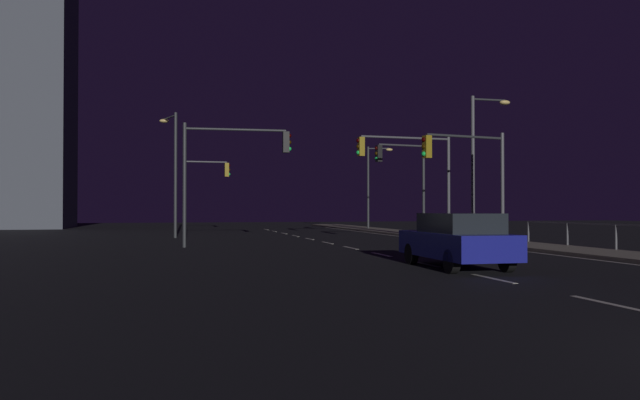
% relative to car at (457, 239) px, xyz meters
% --- Properties ---
extents(ground_plane, '(112.00, 112.00, 0.00)m').
position_rel_car_xyz_m(ground_plane, '(-0.36, 5.90, -0.82)').
color(ground_plane, black).
rests_on(ground_plane, ground).
extents(sidewalk_right, '(2.82, 77.00, 0.14)m').
position_rel_car_xyz_m(sidewalk_right, '(7.37, 5.90, -0.75)').
color(sidewalk_right, gray).
rests_on(sidewalk_right, ground).
extents(lane_markings_center, '(0.14, 50.00, 0.01)m').
position_rel_car_xyz_m(lane_markings_center, '(-0.36, 9.40, -0.82)').
color(lane_markings_center, silver).
rests_on(lane_markings_center, ground).
extents(lane_edge_line, '(0.14, 53.00, 0.01)m').
position_rel_car_xyz_m(lane_edge_line, '(5.71, 10.90, -0.82)').
color(lane_edge_line, silver).
rests_on(lane_edge_line, ground).
extents(car, '(1.88, 4.43, 1.57)m').
position_rel_car_xyz_m(car, '(0.00, 0.00, 0.00)').
color(car, navy).
rests_on(car, ground).
extents(traffic_light_overhead_east, '(5.20, 0.46, 5.46)m').
position_rel_car_xyz_m(traffic_light_overhead_east, '(3.93, 13.18, 3.23)').
color(traffic_light_overhead_east, '#4C4C51').
rests_on(traffic_light_overhead_east, sidewalk_right).
extents(traffic_light_near_left, '(4.82, 0.52, 5.50)m').
position_rel_car_xyz_m(traffic_light_near_left, '(-5.30, 11.33, 3.10)').
color(traffic_light_near_left, '#2D3033').
rests_on(traffic_light_near_left, ground).
extents(traffic_light_mid_left, '(4.21, 0.85, 4.95)m').
position_rel_car_xyz_m(traffic_light_mid_left, '(4.54, 8.09, 2.83)').
color(traffic_light_mid_left, '#4C4C51').
rests_on(traffic_light_mid_left, sidewalk_right).
extents(traffic_light_mid_right, '(3.18, 0.35, 5.18)m').
position_rel_car_xyz_m(traffic_light_mid_right, '(-5.72, 26.29, 2.79)').
color(traffic_light_mid_right, '#38383D').
rests_on(traffic_light_mid_right, ground).
extents(traffic_light_near_right, '(3.23, 0.62, 5.49)m').
position_rel_car_xyz_m(traffic_light_near_right, '(5.12, 16.97, 3.14)').
color(traffic_light_near_right, '#2D3033').
rests_on(traffic_light_near_right, sidewalk_right).
extents(street_lamp_far_end, '(1.98, 0.81, 6.58)m').
position_rel_car_xyz_m(street_lamp_far_end, '(7.80, 30.39, 3.33)').
color(street_lamp_far_end, '#2D3033').
rests_on(street_lamp_far_end, sidewalk_right).
extents(street_lamp_mid_block, '(1.05, 2.15, 7.37)m').
position_rel_car_xyz_m(street_lamp_mid_block, '(-7.82, 21.01, 3.63)').
color(street_lamp_mid_block, '#2D3033').
rests_on(street_lamp_mid_block, ground).
extents(street_lamp_corner, '(2.14, 0.36, 7.16)m').
position_rel_car_xyz_m(street_lamp_corner, '(6.93, 11.42, 3.65)').
color(street_lamp_corner, '#4C4C51').
rests_on(street_lamp_corner, sidewalk_right).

